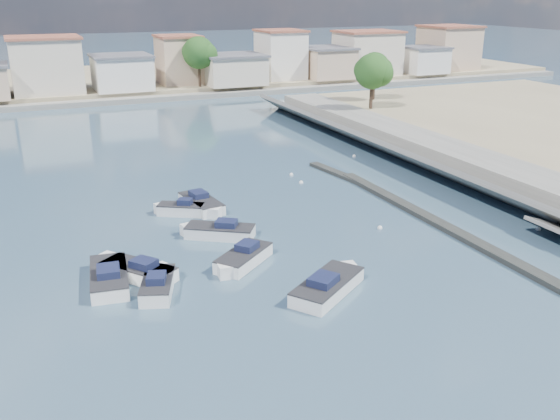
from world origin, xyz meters
name	(u,v)px	position (x,y,z in m)	size (l,w,h in m)	color
ground	(218,144)	(0.00, 40.00, 0.00)	(400.00, 400.00, 0.00)	#2E475C
seawall_walkway	(526,182)	(18.50, 13.00, 0.90)	(5.00, 90.00, 1.80)	slate
breakwater	(412,210)	(6.90, 12.69, 0.17)	(2.00, 31.02, 0.35)	black
far_shore_land	(130,80)	(0.00, 92.00, 0.70)	(160.00, 40.00, 1.40)	gray
far_shore_quay	(156,99)	(0.00, 71.00, 0.40)	(160.00, 2.50, 0.80)	slate
far_town	(210,62)	(10.71, 76.92, 4.93)	(113.01, 12.80, 8.35)	beige
shore_trees	(212,60)	(8.34, 68.11, 6.22)	(74.56, 38.32, 7.92)	#38281E
motorboat_a	(135,271)	(-14.97, 9.43, 0.38)	(4.31, 4.83, 1.48)	white
motorboat_b	(158,284)	(-14.08, 7.18, 0.38)	(2.91, 4.60, 1.48)	white
motorboat_c	(217,232)	(-8.55, 13.64, 0.38)	(4.92, 4.05, 1.48)	white
motorboat_d	(242,260)	(-8.56, 8.48, 0.38)	(4.54, 4.21, 1.48)	white
motorboat_e	(109,276)	(-16.50, 9.39, 0.38)	(2.72, 5.92, 1.48)	white
motorboat_f	(179,210)	(-9.80, 19.21, 0.38)	(3.69, 2.96, 1.48)	white
motorboat_g	(203,205)	(-7.78, 19.56, 0.38)	(2.53, 5.60, 1.48)	white
motorboat_h	(330,285)	(-5.17, 3.19, 0.38)	(5.57, 4.81, 1.48)	white
mooring_buoys	(393,201)	(6.93, 15.26, 0.05)	(11.08, 32.13, 0.36)	white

